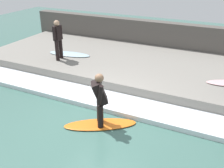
{
  "coord_description": "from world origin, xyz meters",
  "views": [
    {
      "loc": [
        -5.31,
        -2.97,
        3.96
      ],
      "look_at": [
        0.82,
        0.0,
        0.7
      ],
      "focal_mm": 42.0,
      "sensor_mm": 36.0,
      "label": 1
    }
  ],
  "objects_px": {
    "surfboard_waiting_near": "(69,54)",
    "surfboard_riding": "(100,124)",
    "surfer_waiting_near": "(58,38)",
    "surfer_riding": "(100,97)"
  },
  "relations": [
    {
      "from": "surfer_waiting_near",
      "to": "surfboard_riding",
      "type": "bearing_deg",
      "value": -130.21
    },
    {
      "from": "surfboard_riding",
      "to": "surfer_waiting_near",
      "type": "xyz_separation_m",
      "value": [
        2.75,
        3.26,
        1.24
      ]
    },
    {
      "from": "surfboard_waiting_near",
      "to": "surfboard_riding",
      "type": "bearing_deg",
      "value": -136.24
    },
    {
      "from": "surfboard_riding",
      "to": "surfer_riding",
      "type": "xyz_separation_m",
      "value": [
        0.0,
        0.0,
        0.82
      ]
    },
    {
      "from": "surfer_riding",
      "to": "surfboard_waiting_near",
      "type": "relative_size",
      "value": 0.77
    },
    {
      "from": "surfboard_riding",
      "to": "surfer_waiting_near",
      "type": "height_order",
      "value": "surfer_waiting_near"
    },
    {
      "from": "surfboard_riding",
      "to": "surfer_waiting_near",
      "type": "relative_size",
      "value": 1.26
    },
    {
      "from": "surfboard_waiting_near",
      "to": "surfer_riding",
      "type": "bearing_deg",
      "value": -136.24
    },
    {
      "from": "surfboard_riding",
      "to": "surfboard_waiting_near",
      "type": "xyz_separation_m",
      "value": [
        3.36,
        3.22,
        0.43
      ]
    },
    {
      "from": "surfer_waiting_near",
      "to": "surfboard_waiting_near",
      "type": "xyz_separation_m",
      "value": [
        0.6,
        -0.04,
        -0.82
      ]
    }
  ]
}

